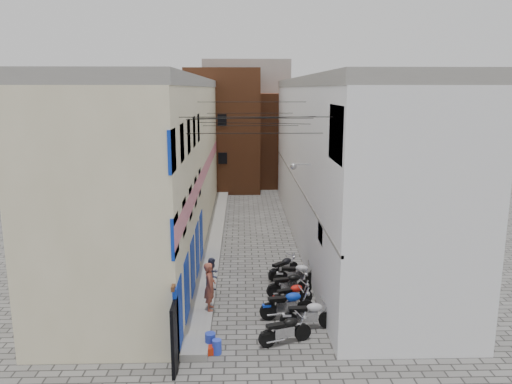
{
  "coord_description": "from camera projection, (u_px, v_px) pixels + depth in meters",
  "views": [
    {
      "loc": [
        -0.48,
        -14.25,
        8.4
      ],
      "look_at": [
        0.27,
        11.74,
        3.0
      ],
      "focal_mm": 35.0,
      "sensor_mm": 36.0,
      "label": 1
    }
  ],
  "objects": [
    {
      "name": "overhead_wires",
      "position": [
        253.0,
        119.0,
        21.7
      ],
      "size": [
        5.8,
        13.02,
        1.32
      ],
      "color": "black",
      "rests_on": "ground"
    },
    {
      "name": "plinth",
      "position": [
        215.0,
        237.0,
        28.31
      ],
      "size": [
        0.9,
        26.0,
        0.25
      ],
      "primitive_type": "cube",
      "color": "gray",
      "rests_on": "ground"
    },
    {
      "name": "water_jug_far",
      "position": [
        210.0,
        341.0,
        16.37
      ],
      "size": [
        0.4,
        0.4,
        0.55
      ],
      "primitive_type": "cylinder",
      "rotation": [
        0.0,
        0.0,
        0.15
      ],
      "color": "#243AB6",
      "rests_on": "ground"
    },
    {
      "name": "motorcycle_b",
      "position": [
        308.0,
        313.0,
        17.67
      ],
      "size": [
        2.07,
        0.76,
        1.18
      ],
      "primitive_type": null,
      "rotation": [
        0.0,
        0.0,
        -1.52
      ],
      "color": "#ABAAAF",
      "rests_on": "ground"
    },
    {
      "name": "building_far_brick_left",
      "position": [
        224.0,
        130.0,
        42.0
      ],
      "size": [
        6.0,
        6.0,
        10.0
      ],
      "primitive_type": "cube",
      "color": "brown",
      "rests_on": "ground"
    },
    {
      "name": "water_jug_near",
      "position": [
        217.0,
        347.0,
        16.07
      ],
      "size": [
        0.38,
        0.38,
        0.48
      ],
      "primitive_type": "cylinder",
      "rotation": [
        0.0,
        0.0,
        -0.31
      ],
      "color": "blue",
      "rests_on": "ground"
    },
    {
      "name": "motorcycle_g",
      "position": [
        284.0,
        266.0,
        22.53
      ],
      "size": [
        1.76,
        1.66,
        1.07
      ],
      "primitive_type": null,
      "rotation": [
        0.0,
        0.0,
        -0.84
      ],
      "color": "black",
      "rests_on": "ground"
    },
    {
      "name": "ground",
      "position": [
        258.0,
        361.0,
        15.67
      ],
      "size": [
        90.0,
        90.0,
        0.0
      ],
      "primitive_type": "plane",
      "color": "#5A5855",
      "rests_on": "ground"
    },
    {
      "name": "motorcycle_f",
      "position": [
        297.0,
        273.0,
        21.63
      ],
      "size": [
        2.0,
        0.77,
        1.13
      ],
      "primitive_type": null,
      "rotation": [
        0.0,
        0.0,
        -1.65
      ],
      "color": "#B0AFB4",
      "rests_on": "ground"
    },
    {
      "name": "motorcycle_a",
      "position": [
        285.0,
        329.0,
        16.64
      ],
      "size": [
        1.98,
        1.17,
        1.09
      ],
      "primitive_type": null,
      "rotation": [
        0.0,
        0.0,
        -1.24
      ],
      "color": "black",
      "rests_on": "ground"
    },
    {
      "name": "motorcycle_c",
      "position": [
        287.0,
        303.0,
        18.5
      ],
      "size": [
        2.17,
        1.02,
        1.21
      ],
      "primitive_type": null,
      "rotation": [
        0.0,
        0.0,
        -1.39
      ],
      "color": "#0B31B1",
      "rests_on": "ground"
    },
    {
      "name": "person_b",
      "position": [
        213.0,
        275.0,
        20.3
      ],
      "size": [
        0.81,
        0.87,
        1.44
      ],
      "primitive_type": "imported",
      "rotation": [
        0.0,
        0.0,
        1.08
      ],
      "color": "#34364E",
      "rests_on": "plinth"
    },
    {
      "name": "motorcycle_d",
      "position": [
        292.0,
        294.0,
        19.56
      ],
      "size": [
        1.86,
        1.15,
        1.03
      ],
      "primitive_type": null,
      "rotation": [
        0.0,
        0.0,
        -1.21
      ],
      "color": "red",
      "rests_on": "ground"
    },
    {
      "name": "person_a",
      "position": [
        210.0,
        286.0,
        18.6
      ],
      "size": [
        0.46,
        0.68,
        1.84
      ],
      "primitive_type": "imported",
      "rotation": [
        0.0,
        0.0,
        1.59
      ],
      "color": "brown",
      "rests_on": "plinth"
    },
    {
      "name": "building_right",
      "position": [
        341.0,
        160.0,
        27.61
      ],
      "size": [
        5.94,
        26.0,
        9.0
      ],
      "color": "white",
      "rests_on": "ground"
    },
    {
      "name": "building_left",
      "position": [
        160.0,
        161.0,
        27.29
      ],
      "size": [
        5.1,
        27.0,
        9.0
      ],
      "color": "beige",
      "rests_on": "ground"
    },
    {
      "name": "red_crate",
      "position": [
        210.0,
        350.0,
        16.09
      ],
      "size": [
        0.47,
        0.41,
        0.25
      ],
      "primitive_type": "cube",
      "rotation": [
        0.0,
        0.0,
        0.33
      ],
      "color": "red",
      "rests_on": "ground"
    },
    {
      "name": "building_far_concrete",
      "position": [
        247.0,
        119.0,
        47.82
      ],
      "size": [
        8.0,
        5.0,
        11.0
      ],
      "primitive_type": "cube",
      "color": "gray",
      "rests_on": "ground"
    },
    {
      "name": "far_shopfront",
      "position": [
        248.0,
        180.0,
        40.09
      ],
      "size": [
        2.0,
        0.3,
        2.4
      ],
      "primitive_type": "cube",
      "color": "black",
      "rests_on": "ground"
    },
    {
      "name": "motorcycle_e",
      "position": [
        289.0,
        283.0,
        20.49
      ],
      "size": [
        2.05,
        1.1,
        1.13
      ],
      "primitive_type": null,
      "rotation": [
        0.0,
        0.0,
        -1.31
      ],
      "color": "black",
      "rests_on": "ground"
    },
    {
      "name": "building_far_brick_right",
      "position": [
        281.0,
        139.0,
        44.3
      ],
      "size": [
        5.0,
        6.0,
        8.0
      ],
      "primitive_type": "cube",
      "color": "brown",
      "rests_on": "ground"
    }
  ]
}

